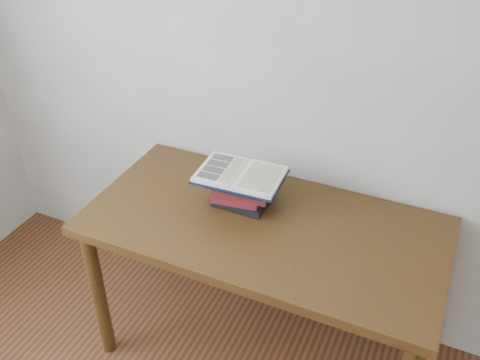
% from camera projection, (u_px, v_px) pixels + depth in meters
% --- Properties ---
extents(desk, '(1.38, 0.69, 0.74)m').
position_uv_depth(desk, '(263.00, 242.00, 2.11)').
color(desk, '#492F12').
rests_on(desk, ground).
extents(book_stack, '(0.25, 0.20, 0.13)m').
position_uv_depth(book_stack, '(241.00, 191.00, 2.12)').
color(book_stack, black).
rests_on(book_stack, desk).
extents(open_book, '(0.34, 0.25, 0.03)m').
position_uv_depth(open_book, '(240.00, 175.00, 2.07)').
color(open_book, black).
rests_on(open_book, book_stack).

